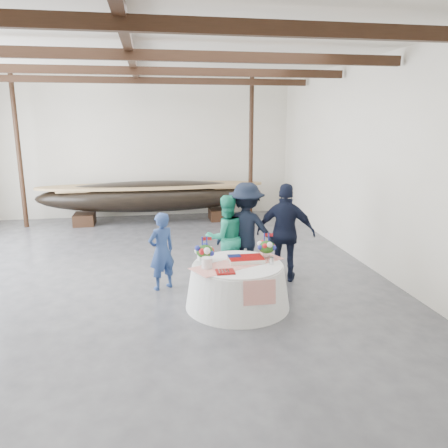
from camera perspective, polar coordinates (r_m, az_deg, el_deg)
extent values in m
cube|color=#3D3D42|center=(9.44, -10.79, -6.57)|extent=(10.00, 12.00, 0.01)
cube|color=silver|center=(14.91, -10.86, 9.62)|extent=(10.00, 0.02, 4.50)
cube|color=silver|center=(3.04, -14.15, -5.21)|extent=(10.00, 0.02, 4.50)
cube|color=silver|center=(10.11, 18.45, 7.42)|extent=(0.02, 12.00, 4.50)
cube|color=white|center=(8.97, -12.14, 21.55)|extent=(10.00, 12.00, 0.01)
cube|color=black|center=(5.48, -13.45, 24.18)|extent=(9.80, 0.12, 0.18)
cube|color=black|center=(7.95, -12.33, 20.79)|extent=(9.80, 0.12, 0.18)
cube|color=black|center=(10.43, -11.76, 19.01)|extent=(9.80, 0.12, 0.18)
cube|color=black|center=(12.92, -11.41, 17.92)|extent=(9.80, 0.12, 0.18)
cube|color=black|center=(8.96, -12.10, 20.79)|extent=(0.15, 11.76, 0.15)
cylinder|color=black|center=(14.31, -25.23, 8.44)|extent=(0.14, 0.14, 4.50)
cylinder|color=black|center=(14.19, 3.54, 9.65)|extent=(0.14, 0.14, 4.50)
cube|color=black|center=(14.25, -17.75, 0.61)|extent=(0.62, 0.80, 0.35)
cube|color=black|center=(14.28, -0.66, 1.29)|extent=(0.62, 0.80, 0.35)
ellipsoid|color=black|center=(13.98, -9.30, 3.61)|extent=(7.07, 1.41, 0.97)
cube|color=#9E7A4C|center=(13.94, -9.34, 4.69)|extent=(5.66, 0.93, 0.05)
cone|color=silver|center=(7.70, 1.78, -8.05)|extent=(1.82, 1.82, 0.75)
cylinder|color=silver|center=(7.56, 1.80, -5.33)|extent=(1.54, 1.54, 0.04)
cube|color=red|center=(7.55, 1.80, -5.16)|extent=(1.75, 1.22, 0.01)
cube|color=white|center=(7.66, 2.87, -4.66)|extent=(0.60, 0.40, 0.07)
cylinder|color=white|center=(7.30, -2.26, -5.11)|extent=(0.18, 0.18, 0.18)
cylinder|color=white|center=(7.74, -2.87, -3.92)|extent=(0.18, 0.18, 0.21)
cube|color=maroon|center=(7.11, 0.16, -6.27)|extent=(0.30, 0.24, 0.03)
cone|color=silver|center=(7.56, 6.20, -4.78)|extent=(0.09, 0.09, 0.12)
imported|color=navy|center=(8.42, -8.15, -3.53)|extent=(0.66, 0.58, 1.51)
imported|color=#1D9674|center=(8.86, 0.24, -1.76)|extent=(0.96, 0.81, 1.74)
imported|color=black|center=(8.96, 2.92, -0.83)|extent=(1.46, 1.18, 1.97)
imported|color=black|center=(8.81, 8.07, -1.15)|extent=(1.26, 0.90, 1.99)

